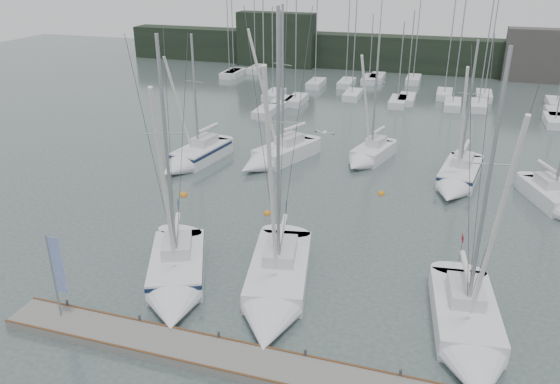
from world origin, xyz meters
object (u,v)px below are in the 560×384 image
at_px(sailboat_mid_a, 192,158).
at_px(dock_banner, 56,269).
at_px(sailboat_near_center, 275,293).
at_px(sailboat_near_left, 176,281).
at_px(sailboat_mid_c, 367,157).
at_px(sailboat_mid_b, 273,157).
at_px(buoy_b, 381,194).
at_px(buoy_c, 184,195).
at_px(buoy_a, 267,214).
at_px(sailboat_near_right, 470,338).
at_px(sailboat_mid_d, 457,180).

xyz_separation_m(sailboat_mid_a, dock_banner, (3.62, -21.01, 2.35)).
bearing_deg(sailboat_near_center, dock_banner, -163.88).
bearing_deg(sailboat_near_left, sailboat_mid_c, 49.84).
bearing_deg(sailboat_near_left, sailboat_mid_b, 69.14).
distance_m(sailboat_near_center, buoy_b, 15.50).
bearing_deg(dock_banner, buoy_c, 90.74).
height_order(sailboat_mid_a, buoy_a, sailboat_mid_a).
relative_size(sailboat_near_left, dock_banner, 3.19).
xyz_separation_m(buoy_b, buoy_c, (-13.68, -4.55, 0.00)).
bearing_deg(buoy_b, sailboat_mid_b, 159.24).
bearing_deg(sailboat_mid_c, dock_banner, -95.64).
bearing_deg(sailboat_near_right, buoy_a, 134.48).
xyz_separation_m(sailboat_near_right, sailboat_mid_c, (-8.14, 22.03, 0.02)).
relative_size(sailboat_near_right, sailboat_mid_b, 1.04).
height_order(sailboat_mid_b, buoy_c, sailboat_mid_b).
distance_m(buoy_c, dock_banner, 15.56).
xyz_separation_m(buoy_a, buoy_c, (-6.79, 1.09, 0.00)).
bearing_deg(dock_banner, sailboat_mid_b, 78.53).
relative_size(sailboat_mid_a, sailboat_mid_d, 0.98).
height_order(sailboat_near_left, buoy_c, sailboat_near_left).
bearing_deg(buoy_a, sailboat_near_center, -69.11).
bearing_deg(sailboat_near_center, buoy_b, 66.69).
height_order(sailboat_mid_c, sailboat_mid_d, sailboat_mid_d).
relative_size(sailboat_mid_c, buoy_a, 22.06).
distance_m(sailboat_mid_d, buoy_b, 6.06).
relative_size(sailboat_mid_d, dock_banner, 2.65).
height_order(sailboat_near_center, sailboat_mid_b, sailboat_near_center).
bearing_deg(sailboat_near_center, sailboat_mid_c, 75.66).
height_order(buoy_a, buoy_b, same).
distance_m(sailboat_mid_d, dock_banner, 28.79).
relative_size(sailboat_mid_c, sailboat_mid_d, 0.97).
height_order(sailboat_near_left, sailboat_near_right, sailboat_near_right).
relative_size(sailboat_near_center, sailboat_mid_a, 1.34).
xyz_separation_m(buoy_b, dock_banner, (-12.19, -19.75, 2.96)).
bearing_deg(buoy_b, dock_banner, -121.68).
distance_m(sailboat_mid_b, buoy_c, 9.19).
relative_size(sailboat_near_right, buoy_a, 27.60).
bearing_deg(sailboat_near_center, buoy_c, 123.36).
xyz_separation_m(sailboat_near_right, sailboat_mid_b, (-15.54, 19.48, 0.07)).
bearing_deg(sailboat_near_right, sailboat_mid_a, 134.74).
relative_size(sailboat_near_right, sailboat_mid_d, 1.21).
height_order(sailboat_mid_c, dock_banner, sailboat_mid_c).
relative_size(sailboat_mid_c, buoy_c, 19.76).
distance_m(sailboat_near_left, sailboat_mid_c, 22.76).
bearing_deg(buoy_a, sailboat_mid_b, 105.69).
bearing_deg(dock_banner, sailboat_near_right, 7.12).
height_order(sailboat_near_left, sailboat_mid_b, sailboat_near_left).
xyz_separation_m(sailboat_near_left, sailboat_mid_c, (6.40, 21.84, -0.02)).
xyz_separation_m(sailboat_near_right, buoy_b, (-6.06, 15.88, -0.53)).
distance_m(sailboat_near_center, sailboat_mid_a, 20.66).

